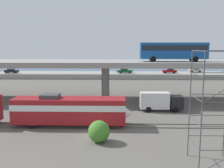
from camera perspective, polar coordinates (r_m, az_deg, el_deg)
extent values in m
plane|color=#605B54|center=(29.31, -3.52, -11.96)|extent=(260.00, 260.00, 0.00)
cube|color=#59544C|center=(32.33, -3.02, -9.85)|extent=(110.00, 0.12, 0.12)
cube|color=#59544C|center=(33.77, -2.82, -9.03)|extent=(110.00, 0.12, 0.12)
cube|color=maroon|center=(33.00, -9.70, -5.92)|extent=(14.51, 3.00, 3.20)
cube|color=white|center=(32.86, -9.73, -4.95)|extent=(14.51, 3.04, 0.77)
cone|color=white|center=(32.49, 3.06, -6.63)|extent=(1.98, 2.85, 2.85)
cube|color=black|center=(32.18, 0.43, -4.53)|extent=(1.98, 2.70, 1.02)
cube|color=#3F3F42|center=(33.16, -13.98, -2.71)|extent=(2.40, 1.80, 0.50)
cylinder|color=black|center=(34.17, -1.63, -8.08)|extent=(0.96, 0.18, 0.96)
cylinder|color=black|center=(31.60, -1.90, -9.48)|extent=(0.96, 0.18, 0.96)
cylinder|color=black|center=(35.81, -16.42, -7.65)|extent=(0.96, 0.18, 0.96)
cylinder|color=black|center=(33.36, -17.84, -8.92)|extent=(0.96, 0.18, 0.96)
cube|color=gray|center=(47.50, -1.53, 4.73)|extent=(96.00, 11.41, 0.95)
cylinder|color=gray|center=(47.91, -1.51, 0.21)|extent=(1.50, 1.50, 6.61)
cube|color=#14478C|center=(46.80, 13.83, 7.40)|extent=(12.00, 2.55, 2.90)
cube|color=black|center=(46.79, 13.86, 8.04)|extent=(11.52, 2.59, 0.93)
cube|color=black|center=(48.41, 20.80, 7.54)|extent=(0.08, 2.30, 1.74)
cylinder|color=black|center=(48.93, 17.75, 5.58)|extent=(1.00, 0.26, 1.00)
cylinder|color=black|center=(46.61, 18.58, 5.42)|extent=(1.00, 0.26, 1.00)
cylinder|color=black|center=(47.39, 9.04, 5.80)|extent=(1.00, 0.26, 1.00)
cylinder|color=black|center=(45.00, 9.44, 5.65)|extent=(1.00, 0.26, 1.00)
cube|color=black|center=(41.40, 14.44, -4.01)|extent=(2.00, 2.30, 2.00)
cube|color=silver|center=(40.69, 9.64, -3.65)|extent=(4.60, 2.30, 2.60)
cylinder|color=black|center=(42.60, 13.68, -5.01)|extent=(0.88, 0.28, 0.88)
cylinder|color=black|center=(40.53, 14.33, -5.73)|extent=(0.88, 0.28, 0.88)
cylinder|color=black|center=(41.91, 8.01, -5.07)|extent=(0.88, 0.28, 0.88)
cylinder|color=black|center=(39.80, 8.37, -5.81)|extent=(0.88, 0.28, 0.88)
cylinder|color=#47474C|center=(24.14, 17.37, -4.54)|extent=(0.10, 0.10, 9.92)
cylinder|color=#47474C|center=(21.07, 19.83, -6.56)|extent=(0.10, 0.10, 9.92)
cylinder|color=#47474C|center=(25.46, 20.72, -11.01)|extent=(3.32, 0.07, 0.07)
cylinder|color=#47474C|center=(22.56, 23.55, -13.73)|extent=(3.32, 0.07, 0.07)
cylinder|color=#47474C|center=(23.48, 18.16, -12.55)|extent=(0.07, 3.32, 0.07)
cylinder|color=#47474C|center=(24.88, 20.96, -6.69)|extent=(3.32, 0.07, 0.07)
cylinder|color=#47474C|center=(21.91, 23.87, -8.91)|extent=(3.32, 0.07, 0.07)
cylinder|color=#47474C|center=(22.85, 18.39, -7.90)|extent=(0.07, 3.32, 0.07)
cylinder|color=#47474C|center=(24.45, 21.21, -2.20)|extent=(3.32, 0.07, 0.07)
cylinder|color=#47474C|center=(21.43, 24.19, -3.84)|extent=(3.32, 0.07, 0.07)
cylinder|color=#47474C|center=(22.39, 18.63, -3.02)|extent=(0.07, 3.32, 0.07)
cylinder|color=#47474C|center=(24.18, 21.47, 2.42)|extent=(3.32, 0.07, 0.07)
cylinder|color=#47474C|center=(22.09, 18.88, 2.02)|extent=(0.07, 3.32, 0.07)
cylinder|color=#47474C|center=(24.07, 21.73, 7.12)|extent=(3.32, 0.07, 0.07)
cylinder|color=#47474C|center=(21.96, 19.13, 7.17)|extent=(0.07, 3.32, 0.07)
cylinder|color=#47474C|center=(22.95, 23.40, -16.03)|extent=(3.35, 0.07, 2.04)
cube|color=gray|center=(82.91, -0.27, 2.04)|extent=(75.95, 10.38, 1.65)
cube|color=#9E998C|center=(88.69, 18.48, 3.00)|extent=(4.24, 1.86, 0.70)
cube|color=#1E232B|center=(88.71, 18.63, 3.38)|extent=(1.87, 1.64, 0.48)
cylinder|color=black|center=(87.51, 17.81, 2.73)|extent=(0.64, 0.20, 0.64)
cylinder|color=black|center=(89.20, 17.50, 2.85)|extent=(0.64, 0.20, 0.64)
cylinder|color=black|center=(88.28, 19.45, 2.70)|extent=(0.64, 0.20, 0.64)
cylinder|color=black|center=(89.96, 19.11, 2.82)|extent=(0.64, 0.20, 0.64)
cube|color=black|center=(87.45, -21.98, 2.74)|extent=(4.30, 1.78, 0.70)
cube|color=#1E232B|center=(87.49, -22.13, 3.13)|extent=(1.89, 1.57, 0.48)
cylinder|color=black|center=(87.74, -20.95, 2.59)|extent=(0.64, 0.20, 0.64)
cylinder|color=black|center=(86.18, -21.37, 2.47)|extent=(0.64, 0.20, 0.64)
cylinder|color=black|center=(88.79, -22.54, 2.56)|extent=(0.64, 0.20, 0.64)
cylinder|color=black|center=(87.25, -22.99, 2.44)|extent=(0.64, 0.20, 0.64)
cube|color=maroon|center=(83.28, 12.98, 2.89)|extent=(4.52, 1.87, 0.70)
cube|color=#1E232B|center=(83.27, 13.15, 3.29)|extent=(1.99, 1.64, 0.48)
cylinder|color=black|center=(82.17, 12.14, 2.59)|extent=(0.64, 0.20, 0.64)
cylinder|color=black|center=(83.91, 11.92, 2.72)|extent=(0.64, 0.20, 0.64)
cylinder|color=black|center=(82.74, 14.05, 2.57)|extent=(0.64, 0.20, 0.64)
cylinder|color=black|center=(84.46, 13.79, 2.70)|extent=(0.64, 0.20, 0.64)
cube|color=#B7B7BC|center=(84.30, 2.39, 3.17)|extent=(4.32, 1.75, 0.70)
cube|color=#1E232B|center=(84.25, 2.54, 3.56)|extent=(1.90, 1.54, 0.48)
cylinder|color=black|center=(83.49, 1.48, 2.88)|extent=(0.64, 0.20, 0.64)
cylinder|color=black|center=(85.15, 1.48, 2.99)|extent=(0.64, 0.20, 0.64)
cylinder|color=black|center=(83.54, 3.32, 2.87)|extent=(0.64, 0.20, 0.64)
cylinder|color=black|center=(85.19, 3.28, 2.98)|extent=(0.64, 0.20, 0.64)
cube|color=#0C4C26|center=(81.12, 3.05, 2.95)|extent=(4.63, 1.84, 0.70)
cube|color=#1E232B|center=(81.06, 2.89, 3.36)|extent=(2.04, 1.62, 0.48)
cylinder|color=black|center=(82.08, 4.03, 2.76)|extent=(0.64, 0.20, 0.64)
cylinder|color=black|center=(80.34, 4.09, 2.63)|extent=(0.64, 0.20, 0.64)
cylinder|color=black|center=(82.00, 2.02, 2.77)|extent=(0.64, 0.20, 0.64)
cylinder|color=black|center=(80.26, 2.04, 2.64)|extent=(0.64, 0.20, 0.64)
cube|color=#2D5170|center=(105.86, 0.10, 3.02)|extent=(140.00, 36.00, 0.01)
sphere|color=#417C28|center=(27.44, -2.99, -10.78)|extent=(2.37, 2.37, 2.37)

